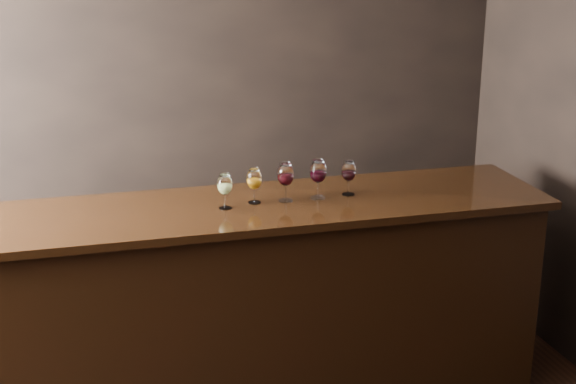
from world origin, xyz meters
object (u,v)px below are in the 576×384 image
object	(u,v)px
glass_amber	(254,180)
glass_red_b	(318,172)
glass_white	(225,185)
glass_red_c	(349,172)
bar_counter	(246,308)
glass_red_a	(286,175)
back_bar_shelf	(41,288)

from	to	relation	value
glass_amber	glass_red_b	distance (m)	0.35
glass_white	glass_red_c	distance (m)	0.71
bar_counter	glass_red_c	xyz separation A→B (m)	(0.60, 0.01, 0.74)
bar_counter	glass_amber	bearing A→B (deg)	18.84
glass_amber	glass_red_c	world-z (taller)	glass_red_c
glass_red_a	bar_counter	bearing A→B (deg)	-179.44
glass_amber	glass_red_a	xyz separation A→B (m)	(0.17, -0.02, 0.02)
glass_red_b	glass_red_c	size ratio (longest dim) A/B	1.13
glass_amber	glass_red_b	world-z (taller)	glass_red_b
bar_counter	glass_white	bearing A→B (deg)	-164.95
bar_counter	back_bar_shelf	size ratio (longest dim) A/B	1.39
bar_counter	glass_white	size ratio (longest dim) A/B	17.12
bar_counter	glass_red_b	distance (m)	0.86
glass_amber	back_bar_shelf	bearing A→B (deg)	141.94
glass_red_a	glass_amber	bearing A→B (deg)	174.36
glass_white	glass_red_c	bearing A→B (deg)	3.09
glass_red_a	glass_red_c	bearing A→B (deg)	1.62
back_bar_shelf	glass_red_a	world-z (taller)	glass_red_a
glass_red_b	glass_amber	bearing A→B (deg)	176.82
glass_red_b	bar_counter	bearing A→B (deg)	179.91
bar_counter	glass_red_a	distance (m)	0.79
back_bar_shelf	glass_red_b	world-z (taller)	glass_red_b
glass_amber	glass_red_c	distance (m)	0.54
back_bar_shelf	glass_red_b	size ratio (longest dim) A/B	10.69
glass_red_c	bar_counter	bearing A→B (deg)	-178.79
glass_amber	glass_red_a	distance (m)	0.17
back_bar_shelf	glass_red_c	xyz separation A→B (m)	(1.71, -0.93, 0.89)
glass_red_a	glass_red_b	world-z (taller)	glass_red_b
glass_white	glass_red_b	distance (m)	0.53
glass_amber	glass_red_b	size ratio (longest dim) A/B	0.88
back_bar_shelf	glass_red_a	bearing A→B (deg)	-34.86
glass_white	glass_red_b	xyz separation A→B (m)	(0.52, 0.02, 0.02)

